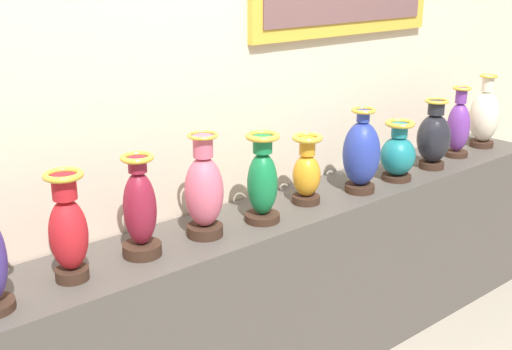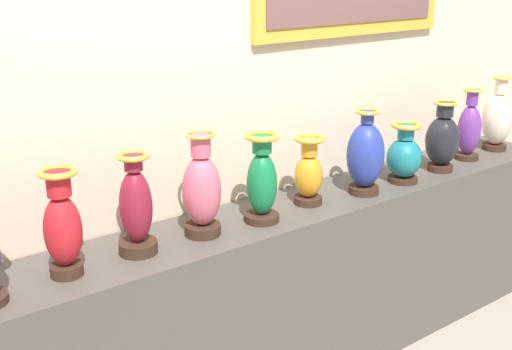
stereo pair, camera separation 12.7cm
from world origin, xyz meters
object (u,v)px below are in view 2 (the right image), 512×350
vase_crimson (63,226)px  vase_emerald (262,181)px  vase_violet (469,129)px  vase_cobalt (365,156)px  vase_rose (202,191)px  vase_teal (404,156)px  vase_onyx (442,140)px  vase_ivory (497,119)px  vase_burgundy (136,209)px  vase_amber (309,173)px

vase_crimson → vase_emerald: vase_crimson is taller
vase_crimson → vase_violet: size_ratio=1.00×
vase_emerald → vase_cobalt: vase_cobalt is taller
vase_rose → vase_teal: 1.13m
vase_onyx → vase_violet: 0.29m
vase_emerald → vase_ivory: size_ratio=0.90×
vase_teal → vase_violet: vase_violet is taller
vase_rose → vase_onyx: bearing=-2.2°
vase_rose → vase_burgundy: bearing=179.1°
vase_cobalt → vase_amber: bearing=169.3°
vase_teal → vase_violet: 0.58m
vase_amber → vase_ivory: size_ratio=0.75×
vase_crimson → vase_teal: vase_crimson is taller
vase_rose → vase_ivory: 1.98m
vase_violet → vase_teal: bearing=-175.7°
vase_cobalt → vase_onyx: bearing=-0.1°
vase_crimson → vase_ivory: (2.55, 0.01, -0.00)m
vase_cobalt → vase_ivory: size_ratio=0.95×
vase_ivory → vase_crimson: bearing=-179.7°
vase_crimson → vase_burgundy: bearing=2.6°
vase_burgundy → vase_teal: size_ratio=1.30×
vase_burgundy → vase_emerald: size_ratio=1.02×
vase_rose → vase_amber: (0.56, 0.00, -0.04)m
vase_burgundy → vase_cobalt: bearing=-2.9°
vase_amber → vase_violet: vase_violet is taller
vase_rose → vase_cobalt: bearing=-3.5°
vase_crimson → vase_teal: size_ratio=1.30×
vase_cobalt → vase_onyx: size_ratio=1.10×
vase_crimson → vase_burgundy: same height
vase_ivory → vase_burgundy: bearing=-180.0°
vase_cobalt → vase_violet: 0.85m
vase_ivory → vase_cobalt: bearing=-177.1°
vase_crimson → vase_cobalt: (1.42, -0.04, -0.00)m
vase_cobalt → vase_teal: (0.27, -0.00, -0.05)m
vase_amber → vase_onyx: vase_onyx is taller
vase_crimson → vase_onyx: vase_crimson is taller
vase_rose → vase_ivory: vase_ivory is taller
vase_emerald → vase_cobalt: size_ratio=0.95×
vase_amber → vase_burgundy: bearing=179.9°
vase_burgundy → vase_emerald: bearing=-3.7°
vase_emerald → vase_teal: size_ratio=1.27×
vase_burgundy → vase_onyx: (1.70, -0.06, -0.01)m
vase_rose → vase_amber: bearing=0.4°
vase_burgundy → vase_rose: 0.28m
vase_onyx → vase_emerald: bearing=178.9°
vase_rose → vase_emerald: size_ratio=1.10×
vase_amber → vase_rose: bearing=-179.6°
vase_burgundy → vase_amber: (0.84, -0.00, -0.03)m
vase_amber → vase_teal: bearing=-5.8°
vase_crimson → vase_rose: size_ratio=0.93×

